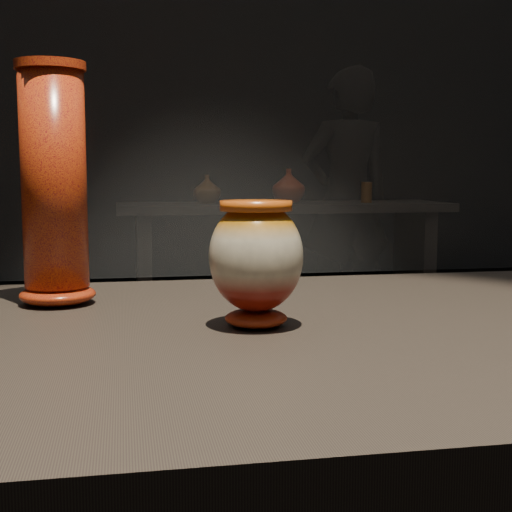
{
  "coord_description": "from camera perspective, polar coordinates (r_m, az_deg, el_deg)",
  "views": [
    {
      "loc": [
        -0.28,
        -0.84,
        1.09
      ],
      "look_at": [
        -0.12,
        0.01,
        0.99
      ],
      "focal_mm": 50.0,
      "sensor_mm": 36.0,
      "label": 1
    }
  ],
  "objects": [
    {
      "name": "back_vase_right",
      "position": [
        4.43,
        8.83,
        5.06
      ],
      "size": [
        0.07,
        0.07,
        0.13
      ],
      "primitive_type": "cylinder",
      "color": "brown",
      "rests_on": "back_shelf"
    },
    {
      "name": "main_vase",
      "position": [
        0.86,
        0.0,
        -0.18
      ],
      "size": [
        0.15,
        0.15,
        0.15
      ],
      "rotation": [
        0.0,
        0.0,
        0.36
      ],
      "color": "maroon",
      "rests_on": "display_plinth"
    },
    {
      "name": "back_vase_left",
      "position": [
        4.25,
        -3.93,
        5.36
      ],
      "size": [
        0.19,
        0.19,
        0.17
      ],
      "primitive_type": "imported",
      "rotation": [
        0.0,
        0.0,
        4.54
      ],
      "color": "brown",
      "rests_on": "back_shelf"
    },
    {
      "name": "back_vase_mid",
      "position": [
        4.35,
        2.63,
        5.63
      ],
      "size": [
        0.24,
        0.24,
        0.21
      ],
      "primitive_type": "imported",
      "rotation": [
        0.0,
        0.0,
        6.03
      ],
      "color": "maroon",
      "rests_on": "back_shelf"
    },
    {
      "name": "back_shelf",
      "position": [
        4.36,
        2.22,
        0.81
      ],
      "size": [
        2.0,
        0.6,
        0.9
      ],
      "color": "black",
      "rests_on": "ground"
    },
    {
      "name": "tall_vase",
      "position": [
        1.05,
        -15.84,
        5.19
      ],
      "size": [
        0.12,
        0.12,
        0.34
      ],
      "rotation": [
        0.0,
        0.0,
        -0.18
      ],
      "color": "#CD4A0D",
      "rests_on": "display_plinth"
    },
    {
      "name": "visitor",
      "position": [
        4.98,
        7.25,
        4.51
      ],
      "size": [
        0.7,
        0.51,
        1.79
      ],
      "primitive_type": "imported",
      "rotation": [
        0.0,
        0.0,
        3.26
      ],
      "color": "black",
      "rests_on": "ground"
    }
  ]
}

